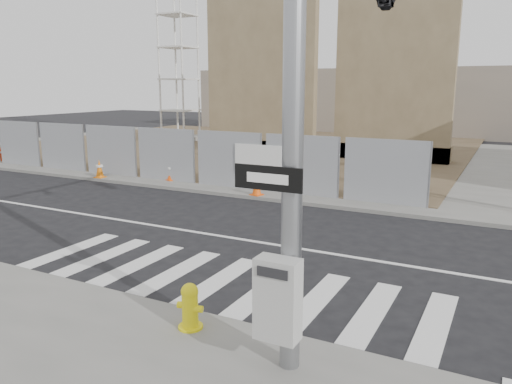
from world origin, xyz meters
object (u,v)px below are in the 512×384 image
at_px(signal_pole, 363,17).
at_px(traffic_cone_b, 100,169).
at_px(fire_hydrant, 190,306).
at_px(traffic_cone_d, 257,185).
at_px(crane_tower, 177,0).
at_px(traffic_cone_a, 1,154).
at_px(traffic_cone_c, 171,171).

height_order(signal_pole, traffic_cone_b, signal_pole).
height_order(fire_hydrant, traffic_cone_d, fire_hydrant).
height_order(crane_tower, traffic_cone_a, crane_tower).
bearing_deg(signal_pole, traffic_cone_b, 152.84).
xyz_separation_m(signal_pole, crane_tower, (-17.49, 19.05, 4.24)).
height_order(crane_tower, traffic_cone_c, crane_tower).
xyz_separation_m(signal_pole, fire_hydrant, (-1.74, -2.50, -4.31)).
xyz_separation_m(signal_pole, traffic_cone_a, (-19.59, 7.30, -4.32)).
xyz_separation_m(fire_hydrant, traffic_cone_d, (-3.42, 8.77, -0.01)).
height_order(signal_pole, traffic_cone_d, signal_pole).
xyz_separation_m(crane_tower, fire_hydrant, (15.76, -21.55, -8.55)).
height_order(signal_pole, fire_hydrant, signal_pole).
bearing_deg(traffic_cone_b, signal_pole, -27.16).
bearing_deg(traffic_cone_d, fire_hydrant, -68.68).
relative_size(crane_tower, traffic_cone_c, 24.53).
xyz_separation_m(traffic_cone_a, traffic_cone_d, (14.43, -1.03, -0.00)).
xyz_separation_m(traffic_cone_a, traffic_cone_b, (7.38, -1.03, 0.01)).
relative_size(traffic_cone_a, traffic_cone_c, 0.95).
bearing_deg(traffic_cone_c, traffic_cone_a, 179.16).
bearing_deg(crane_tower, traffic_cone_b, -67.53).
relative_size(signal_pole, traffic_cone_a, 9.96).
height_order(fire_hydrant, traffic_cone_b, traffic_cone_b).
xyz_separation_m(signal_pole, traffic_cone_b, (-12.21, 6.27, -4.31)).
distance_m(fire_hydrant, traffic_cone_c, 12.30).
height_order(crane_tower, traffic_cone_d, crane_tower).
bearing_deg(traffic_cone_c, traffic_cone_d, -11.90).
height_order(crane_tower, fire_hydrant, crane_tower).
distance_m(crane_tower, traffic_cone_a, 14.69).
bearing_deg(fire_hydrant, crane_tower, 110.93).
bearing_deg(fire_hydrant, signal_pole, 40.01).
distance_m(traffic_cone_a, traffic_cone_b, 7.46).
distance_m(crane_tower, traffic_cone_c, 16.76).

